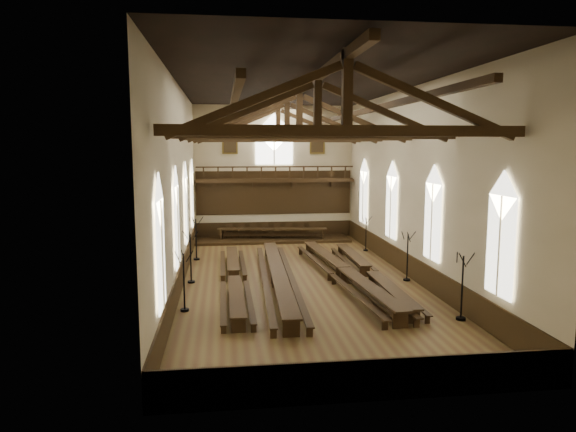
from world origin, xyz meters
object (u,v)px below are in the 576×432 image
Objects in this scene: candelabrum_right_far at (366,240)px; refectory_row_a at (234,276)px; refectory_row_b at (278,274)px; candelabrum_left_near at (184,293)px; dais at (272,240)px; high_table at (272,230)px; candelabrum_left_far at (196,247)px; refectory_row_c at (344,271)px; candelabrum_right_near at (462,300)px; candelabrum_right_mid at (407,266)px; candelabrum_left_mid at (191,267)px; refectory_row_d at (369,272)px.

refectory_row_a is at bearing -139.21° from candelabrum_right_far.
refectory_row_b is 5.67× the size of candelabrum_left_near.
refectory_row_b is at bearing -5.04° from refectory_row_a.
candelabrum_left_near is 1.13× the size of candelabrum_right_far.
candelabrum_left_near is at bearing -108.29° from dais.
refectory_row_b is 6.39× the size of candelabrum_right_far.
high_table is 7.83m from candelabrum_left_far.
refectory_row_b is 3.44m from refectory_row_c.
candelabrum_right_near is at bearing -34.94° from refectory_row_a.
candelabrum_right_mid is at bearing -90.00° from candelabrum_right_far.
candelabrum_right_near is (11.10, -7.14, 0.03)m from candelabrum_left_mid.
candelabrum_left_far is (-4.36, 6.51, 0.24)m from refectory_row_b.
high_table is 13.55m from candelabrum_right_mid.
refectory_row_a is 2.38m from candelabrum_left_mid.
candelabrum_left_far is at bearing 123.78° from refectory_row_b.
refectory_row_c is 5.48× the size of candelabrum_left_far.
candelabrum_left_far is at bearing -132.01° from dais.
candelabrum_left_near is at bearing -120.37° from refectory_row_a.
candelabrum_right_mid is (6.74, 0.11, 0.21)m from refectory_row_b.
high_table is at bearing 75.84° from refectory_row_a.
candelabrum_right_far is (11.10, 1.38, -0.11)m from candelabrum_left_far.
candelabrum_right_near reaches higher than high_table.
high_table is 7.35m from candelabrum_right_far.
candelabrum_left_far is 1.04× the size of candelabrum_right_mid.
dais is at bearing 142.89° from candelabrum_right_far.
candelabrum_left_near is 15.92m from candelabrum_right_far.
candelabrum_left_near is at bearing -90.00° from candelabrum_left_far.
high_table is 3.01× the size of candelabrum_left_far.
refectory_row_d is 6.63m from candelabrum_right_near.
dais is 19.30m from candelabrum_right_near.
refectory_row_a is 4.31m from candelabrum_left_near.
candelabrum_right_near reaches higher than candelabrum_right_far.
high_table is 3.12× the size of candelabrum_right_mid.
candelabrum_right_far reaches higher than dais.
candelabrum_right_near is at bearing -72.30° from high_table.
high_table is (0.88, 12.33, 0.24)m from refectory_row_b.
refectory_row_d is (1.36, -0.01, -0.08)m from refectory_row_c.
candelabrum_left_far reaches higher than candelabrum_right_far.
candelabrum_left_far reaches higher than refectory_row_a.
refectory_row_c is 5.69× the size of candelabrum_right_mid.
candelabrum_right_mid is (1.96, -0.18, 0.30)m from refectory_row_d.
dais is at bearing 107.70° from candelabrum_right_near.
candelabrum_right_near reaches higher than candelabrum_left_far.
refectory_row_c is 9.96m from candelabrum_left_far.
refectory_row_b is 4.79m from refectory_row_d.
candelabrum_right_near is at bearing -32.75° from candelabrum_left_mid.
refectory_row_a is 12.52m from dais.
dais is 7.86m from candelabrum_left_far.
candelabrum_left_near reaches higher than refectory_row_c.
refectory_row_b is at bearing 38.93° from candelabrum_left_near.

